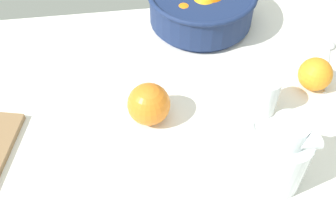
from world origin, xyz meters
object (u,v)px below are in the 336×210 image
Objects in this scene: juice_pitcher at (279,159)px; second_glass at (264,97)px; loose_orange_0 at (149,104)px; loose_orange_2 at (315,74)px; spoon at (329,57)px; fruit_bowl at (201,3)px.

second_glass is (2.47, 15.73, -2.19)cm from juice_pitcher.
loose_orange_0 is (-19.92, 16.35, -1.67)cm from juice_pitcher.
juice_pitcher reaches higher than loose_orange_0.
spoon is at bearing 47.83° from loose_orange_2.
juice_pitcher reaches higher than fruit_bowl.
loose_orange_0 is (-22.39, 0.62, 0.52)cm from second_glass.
loose_orange_0 is 1.19× the size of loose_orange_2.
spoon is (21.91, 28.34, -5.37)cm from juice_pitcher.
loose_orange_2 is (14.83, 20.52, -2.33)cm from juice_pitcher.
second_glass reaches higher than loose_orange_2.
second_glass is 1.19× the size of loose_orange_2.
second_glass is at bearing -77.25° from fruit_bowl.
loose_orange_2 reaches higher than spoon.
loose_orange_2 is (12.36, 4.79, -0.14)cm from second_glass.
fruit_bowl is at bearing 127.36° from loose_orange_2.
loose_orange_0 is at bearing -118.16° from fruit_bowl.
loose_orange_0 reaches higher than loose_orange_2.
juice_pitcher is at bearing -98.92° from second_glass.
loose_orange_0 is 35.01cm from loose_orange_2.
second_glass is at bearing 81.08° from juice_pitcher.
loose_orange_0 is 43.67cm from spoon.
second_glass is 22.41cm from loose_orange_0.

